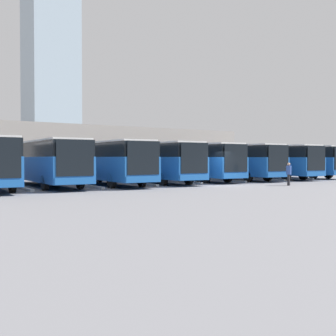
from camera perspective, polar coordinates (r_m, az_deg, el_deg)
The scene contains 18 objects.
ground_plane at distance 31.02m, azimuth 7.11°, elevation -2.37°, with size 600.00×600.00×0.00m, color slate.
bus_0 at distance 46.13m, azimuth 16.29°, elevation 1.01°, with size 3.22×12.61×3.21m.
curb_divider_0 at distance 43.33m, azimuth 16.36°, elevation -1.28°, with size 0.24×5.37×0.15m, color #B2B2AD.
bus_1 at distance 42.63m, azimuth 12.97°, elevation 1.01°, with size 3.22×12.61×3.21m.
curb_divider_1 at distance 39.82m, azimuth 12.80°, elevation -1.48°, with size 0.24×5.37×0.15m, color #B2B2AD.
bus_2 at distance 39.86m, azimuth 8.29°, elevation 1.02°, with size 3.22×12.61×3.21m.
curb_divider_2 at distance 37.08m, azimuth 7.76°, elevation -1.66°, with size 0.24×5.37×0.15m, color #B2B2AD.
bus_3 at distance 37.36m, azimuth 2.99°, elevation 1.01°, with size 3.22×12.61×3.21m.
curb_divider_3 at distance 34.64m, azimuth 1.99°, elevation -1.86°, with size 0.24×5.37×0.15m, color #B2B2AD.
bus_4 at distance 34.53m, azimuth -2.30°, elevation 0.99°, with size 3.22×12.61×3.21m.
curb_divider_4 at distance 31.88m, azimuth -3.83°, elevation -2.13°, with size 0.24×5.37×0.15m, color #B2B2AD.
bus_5 at distance 32.15m, azimuth -8.55°, elevation 0.96°, with size 3.22×12.61×3.21m.
curb_divider_5 at distance 29.62m, azimuth -10.76°, elevation -2.41°, with size 0.24×5.37×0.15m, color #B2B2AD.
bus_6 at distance 30.95m, azimuth -16.17°, elevation 0.91°, with size 3.22×12.61×3.21m.
curb_divider_6 at distance 28.61m, azimuth -19.12°, elevation -2.59°, with size 0.24×5.37×0.15m, color #B2B2AD.
pedestrian at distance 32.04m, azimuth 16.03°, elevation -0.69°, with size 0.51×0.51×1.67m.
station_building at distance 53.33m, azimuth -11.77°, elevation 2.24°, with size 39.97×15.48×5.73m.
office_tower at distance 190.83m, azimuth -15.60°, elevation 11.79°, with size 20.04×20.04×75.08m.
Camera 1 is at (20.51, 23.18, 1.97)m, focal length 45.00 mm.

